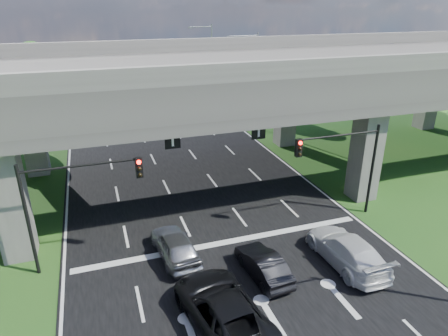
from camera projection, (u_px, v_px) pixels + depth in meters
ground at (248, 280)px, 20.02m from camera, size 160.00×160.00×0.00m
road at (196, 195)px, 28.75m from camera, size 18.00×120.00×0.03m
overpass at (186, 80)px, 27.43m from camera, size 80.00×15.00×10.00m
signal_right at (345, 157)px, 24.16m from camera, size 5.76×0.54×6.00m
signal_left at (72, 194)px, 19.52m from camera, size 5.76×0.54×6.00m
streetlight_far at (253, 74)px, 41.70m from camera, size 3.38×0.25×10.00m
streetlight_beyond at (209, 56)px, 55.67m from camera, size 3.38×0.25×10.00m
tree_left_near at (3, 96)px, 36.72m from camera, size 4.50×4.50×7.80m
tree_left_far at (32, 67)px, 50.85m from camera, size 4.80×4.80×8.32m
tree_right_near at (263, 79)px, 46.59m from camera, size 4.20×4.20×7.28m
tree_right_mid at (259, 70)px, 54.59m from camera, size 3.91×3.90×6.76m
tree_right_far at (214, 59)px, 60.14m from camera, size 4.50×4.50×7.80m
car_silver at (175, 245)px, 21.43m from camera, size 2.27×4.68×1.54m
car_dark at (263, 265)px, 20.03m from camera, size 1.73×4.12×1.32m
car_white at (346, 250)px, 20.98m from camera, size 2.35×5.53×1.59m
car_trailing at (223, 310)px, 16.84m from camera, size 3.57×6.40×1.69m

